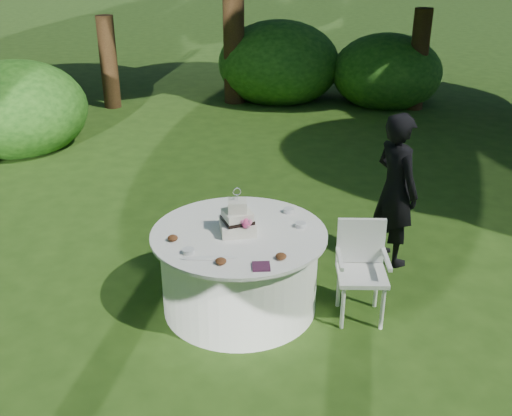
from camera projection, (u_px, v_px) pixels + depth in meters
The scene contains 9 objects.
ground at pixel (240, 306), 5.58m from camera, with size 80.00×80.00×0.00m, color #213E11.
napkins at pixel (261, 266), 4.70m from camera, with size 0.14×0.14×0.02m, color #431D37.
feather_plume at pixel (209, 258), 4.83m from camera, with size 0.48×0.07×0.01m, color white.
guest at pixel (396, 190), 6.05m from camera, with size 0.58×0.38×1.60m, color black.
table at pixel (239, 270), 5.42m from camera, with size 1.56×1.56×0.77m.
cake at pixel (238, 220), 5.21m from camera, with size 0.33×0.33×0.42m.
chair at pixel (361, 263), 5.27m from camera, with size 0.47×0.45×0.89m.
votives at pixel (262, 228), 5.29m from camera, with size 1.07×0.85×0.04m.
petal_cups at pixel (224, 251), 4.89m from camera, with size 0.99×0.50×0.05m.
Camera 1 is at (-0.07, -4.69, 3.16)m, focal length 42.00 mm.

